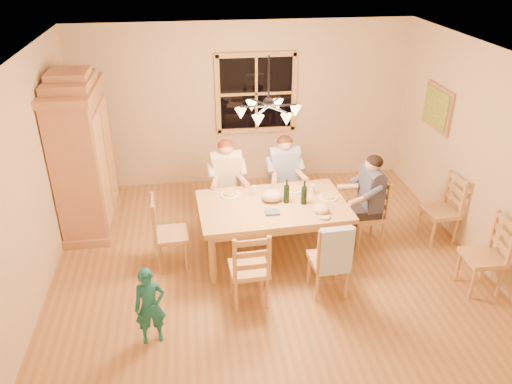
{
  "coord_description": "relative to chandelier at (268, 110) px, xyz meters",
  "views": [
    {
      "loc": [
        -0.89,
        -5.43,
        3.88
      ],
      "look_at": [
        -0.13,
        0.1,
        0.98
      ],
      "focal_mm": 35.0,
      "sensor_mm": 36.0,
      "label": 1
    }
  ],
  "objects": [
    {
      "name": "chair_near_left",
      "position": [
        -0.33,
        -0.79,
        -1.77
      ],
      "size": [
        0.46,
        0.44,
        0.99
      ],
      "rotation": [
        0.0,
        0.0,
        0.05
      ],
      "color": "tan",
      "rests_on": "floor"
    },
    {
      "name": "plate_woman",
      "position": [
        -0.43,
        0.47,
        -1.31
      ],
      "size": [
        0.26,
        0.26,
        0.02
      ],
      "primitive_type": "cylinder",
      "color": "white",
      "rests_on": "dining_table"
    },
    {
      "name": "wine_glass_b",
      "position": [
        0.67,
        0.34,
        -1.25
      ],
      "size": [
        0.06,
        0.06,
        0.14
      ],
      "primitive_type": "cylinder",
      "color": "silver",
      "rests_on": "dining_table"
    },
    {
      "name": "painting",
      "position": [
        2.71,
        1.2,
        -0.48
      ],
      "size": [
        0.06,
        0.78,
        0.64
      ],
      "color": "#A06B45",
      "rests_on": "wall_right"
    },
    {
      "name": "adult_woman",
      "position": [
        -0.43,
        1.02,
        -1.24
      ],
      "size": [
        0.41,
        0.44,
        0.87
      ],
      "rotation": [
        0.0,
        0.0,
        3.19
      ],
      "color": "beige",
      "rests_on": "floor"
    },
    {
      "name": "ceiling",
      "position": [
        0.0,
        0.0,
        0.62
      ],
      "size": [
        5.5,
        5.0,
        0.02
      ],
      "primitive_type": "cube",
      "color": "white",
      "rests_on": "wall_back"
    },
    {
      "name": "plate_plaid",
      "position": [
        0.44,
        0.51,
        -1.31
      ],
      "size": [
        0.26,
        0.26,
        0.02
      ],
      "primitive_type": "cylinder",
      "color": "white",
      "rests_on": "dining_table"
    },
    {
      "name": "chair_end_left",
      "position": [
        -1.23,
        0.07,
        -1.77
      ],
      "size": [
        0.44,
        0.46,
        0.99
      ],
      "rotation": [
        0.0,
        0.0,
        -1.52
      ],
      "color": "tan",
      "rests_on": "floor"
    },
    {
      "name": "chandelier",
      "position": [
        0.0,
        0.0,
        0.0
      ],
      "size": [
        0.77,
        0.68,
        0.71
      ],
      "color": "black",
      "rests_on": "ceiling"
    },
    {
      "name": "wine_glass_a",
      "position": [
        -0.11,
        0.41,
        -1.25
      ],
      "size": [
        0.06,
        0.06,
        0.14
      ],
      "primitive_type": "cylinder",
      "color": "silver",
      "rests_on": "dining_table"
    },
    {
      "name": "child",
      "position": [
        -1.43,
        -1.29,
        -1.63
      ],
      "size": [
        0.36,
        0.27,
        0.9
      ],
      "primitive_type": "imported",
      "rotation": [
        0.0,
        0.0,
        0.17
      ],
      "color": "#17656A",
      "rests_on": "floor"
    },
    {
      "name": "chair_spare_back",
      "position": [
        2.45,
        0.16,
        -1.77
      ],
      "size": [
        0.46,
        0.48,
        0.99
      ],
      "rotation": [
        0.0,
        0.0,
        1.66
      ],
      "color": "tan",
      "rests_on": "floor"
    },
    {
      "name": "chair_far_right",
      "position": [
        0.42,
        1.07,
        -1.77
      ],
      "size": [
        0.46,
        0.44,
        0.99
      ],
      "rotation": [
        0.0,
        0.0,
        3.19
      ],
      "color": "tan",
      "rests_on": "floor"
    },
    {
      "name": "adult_plaid_man",
      "position": [
        0.42,
        1.07,
        -1.24
      ],
      "size": [
        0.41,
        0.44,
        0.87
      ],
      "rotation": [
        0.0,
        0.0,
        3.19
      ],
      "color": "#33538E",
      "rests_on": "floor"
    },
    {
      "name": "wine_bottle_b",
      "position": [
        0.49,
        0.1,
        -1.15
      ],
      "size": [
        0.08,
        0.08,
        0.33
      ],
      "primitive_type": "cylinder",
      "color": "black",
      "rests_on": "dining_table"
    },
    {
      "name": "chair_spare_front",
      "position": [
        2.45,
        -0.95,
        -1.77
      ],
      "size": [
        0.43,
        0.45,
        0.99
      ],
      "rotation": [
        0.0,
        0.0,
        1.55
      ],
      "color": "tan",
      "rests_on": "floor"
    },
    {
      "name": "dining_table",
      "position": [
        0.1,
        0.14,
        -1.42
      ],
      "size": [
        1.98,
        1.27,
        0.76
      ],
      "rotation": [
        0.0,
        0.0,
        0.05
      ],
      "color": "tan",
      "rests_on": "floor"
    },
    {
      "name": "cap",
      "position": [
        0.66,
        -0.17,
        -1.26
      ],
      "size": [
        0.2,
        0.2,
        0.11
      ],
      "primitive_type": "ellipsoid",
      "color": "#CCB388",
      "rests_on": "dining_table"
    },
    {
      "name": "chair_near_right",
      "position": [
        0.62,
        -0.74,
        -1.77
      ],
      "size": [
        0.46,
        0.44,
        0.99
      ],
      "rotation": [
        0.0,
        0.0,
        0.05
      ],
      "color": "tan",
      "rests_on": "floor"
    },
    {
      "name": "wine_bottle_a",
      "position": [
        0.28,
        0.17,
        -1.15
      ],
      "size": [
        0.08,
        0.08,
        0.33
      ],
      "primitive_type": "cylinder",
      "color": "black",
      "rests_on": "dining_table"
    },
    {
      "name": "adult_slate_man",
      "position": [
        1.43,
        0.21,
        -1.24
      ],
      "size": [
        0.44,
        0.41,
        0.87
      ],
      "rotation": [
        0.0,
        0.0,
        1.62
      ],
      "color": "#3D4462",
      "rests_on": "floor"
    },
    {
      "name": "towel",
      "position": [
        0.63,
        -0.93,
        -1.38
      ],
      "size": [
        0.38,
        0.12,
        0.58
      ],
      "primitive_type": "cube",
      "rotation": [
        0.0,
        0.0,
        0.05
      ],
      "color": "#A7C8E3",
      "rests_on": "chair_near_right"
    },
    {
      "name": "plate_slate",
      "position": [
        0.85,
        0.21,
        -1.31
      ],
      "size": [
        0.26,
        0.26,
        0.02
      ],
      "primitive_type": "cylinder",
      "color": "white",
      "rests_on": "dining_table"
    },
    {
      "name": "wall_left",
      "position": [
        -2.75,
        0.0,
        -0.73
      ],
      "size": [
        0.02,
        5.0,
        2.7
      ],
      "primitive_type": "cube",
      "color": "beige",
      "rests_on": "floor"
    },
    {
      "name": "chair_end_right",
      "position": [
        1.43,
        0.21,
        -1.77
      ],
      "size": [
        0.44,
        0.46,
        0.99
      ],
      "rotation": [
        0.0,
        0.0,
        1.62
      ],
      "color": "tan",
      "rests_on": "floor"
    },
    {
      "name": "window",
      "position": [
        0.2,
        2.47,
        -0.53
      ],
      "size": [
        1.3,
        0.06,
        1.3
      ],
      "color": "black",
      "rests_on": "wall_back"
    },
    {
      "name": "wall_right",
      "position": [
        2.75,
        0.0,
        -0.73
      ],
      "size": [
        0.02,
        5.0,
        2.7
      ],
      "primitive_type": "cube",
      "color": "beige",
      "rests_on": "floor"
    },
    {
      "name": "napkin",
      "position": [
        0.05,
        -0.09,
        -1.3
      ],
      "size": [
        0.19,
        0.15,
        0.03
      ],
      "primitive_type": "cube",
      "rotation": [
        0.0,
        0.0,
        0.05
      ],
      "color": "#465F81",
      "rests_on": "dining_table"
    },
    {
      "name": "chair_far_left",
      "position": [
        -0.43,
        1.02,
        -1.77
      ],
      "size": [
        0.46,
        0.44,
        0.99
      ],
      "rotation": [
        0.0,
        0.0,
        3.19
      ],
      "color": "tan",
      "rests_on": "floor"
    },
    {
      "name": "armoire",
      "position": [
        -2.42,
        1.29,
        -1.02
      ],
      "size": [
        0.66,
        1.4,
        2.3
      ],
      "color": "#A06B45",
      "rests_on": "floor"
    },
    {
      "name": "floor",
      "position": [
        0.0,
        0.0,
        -2.08
      ],
      "size": [
        5.5,
        5.5,
        0.0
      ],
      "primitive_type": "plane",
      "color": "olive",
      "rests_on": "ground"
    },
    {
      "name": "cloth_bundle",
      "position": [
        0.1,
        0.23,
        -1.24
      ],
      "size": [
        0.28,
        0.22,
        0.15
      ],
      "primitive_type": "ellipsoid",
      "color": "tan",
      "rests_on": "dining_table"
    },
    {
      "name": "wall_back",
      "position": [
        0.0,
        2.5,
        -0.73
      ],
      "size": [
        5.5,
        0.02,
        2.7
      ],
      "primitive_type": "cube",
      "color": "beige",
      "rests_on": "floor"
    }
  ]
}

